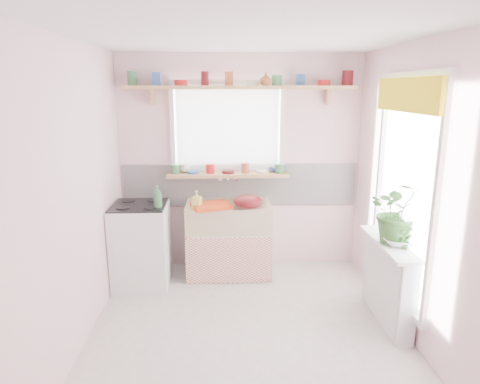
{
  "coord_description": "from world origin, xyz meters",
  "views": [
    {
      "loc": [
        -0.22,
        -3.35,
        2.11
      ],
      "look_at": [
        -0.05,
        0.55,
        1.16
      ],
      "focal_mm": 32.0,
      "sensor_mm": 36.0,
      "label": 1
    }
  ],
  "objects": [
    {
      "name": "radiator_ledge",
      "position": [
        1.3,
        0.2,
        0.4
      ],
      "size": [
        0.22,
        0.95,
        0.78
      ],
      "color": "white",
      "rests_on": "ground"
    },
    {
      "name": "shelf_vase",
      "position": [
        0.27,
        1.41,
        2.21
      ],
      "size": [
        0.14,
        0.14,
        0.14
      ],
      "primitive_type": "imported",
      "rotation": [
        0.0,
        0.0,
        0.04
      ],
      "color": "#97562E",
      "rests_on": "pine_shelf"
    },
    {
      "name": "sill_crockery",
      "position": [
        -0.17,
        1.48,
        1.22
      ],
      "size": [
        1.35,
        0.11,
        0.12
      ],
      "color": "#3F7F4C",
      "rests_on": "windowsill"
    },
    {
      "name": "windowsill",
      "position": [
        -0.15,
        1.48,
        1.14
      ],
      "size": [
        1.4,
        0.22,
        0.04
      ],
      "primitive_type": "cube",
      "color": "tan",
      "rests_on": "room"
    },
    {
      "name": "dish_tray",
      "position": [
        -0.34,
        1.12,
        0.87
      ],
      "size": [
        0.48,
        0.42,
        0.04
      ],
      "primitive_type": "cube",
      "rotation": [
        0.0,
        0.0,
        0.31
      ],
      "color": "#F14715",
      "rests_on": "sink_unit"
    },
    {
      "name": "cooker",
      "position": [
        -1.1,
        1.05,
        0.46
      ],
      "size": [
        0.58,
        0.58,
        0.93
      ],
      "color": "white",
      "rests_on": "ground"
    },
    {
      "name": "colander",
      "position": [
        0.06,
        1.1,
        0.92
      ],
      "size": [
        0.35,
        0.35,
        0.14
      ],
      "primitive_type": "ellipsoid",
      "rotation": [
        0.0,
        0.0,
        -0.1
      ],
      "color": "#601012",
      "rests_on": "sink_unit"
    },
    {
      "name": "shelf_crockery",
      "position": [
        -0.02,
        1.47,
        2.19
      ],
      "size": [
        2.47,
        0.11,
        0.12
      ],
      "color": "#3F7F4C",
      "rests_on": "pine_shelf"
    },
    {
      "name": "pine_shelf",
      "position": [
        0.0,
        1.47,
        2.12
      ],
      "size": [
        2.52,
        0.24,
        0.04
      ],
      "primitive_type": "cube",
      "color": "tan",
      "rests_on": "room"
    },
    {
      "name": "soap_bottle_sink",
      "position": [
        -0.49,
        1.1,
        0.95
      ],
      "size": [
        0.12,
        0.12,
        0.19
      ],
      "primitive_type": "imported",
      "rotation": [
        0.0,
        0.0,
        -0.41
      ],
      "color": "#D4DC61",
      "rests_on": "sink_unit"
    },
    {
      "name": "fruit_bowl",
      "position": [
        1.33,
        0.12,
        0.81
      ],
      "size": [
        0.36,
        0.36,
        0.07
      ],
      "primitive_type": "imported",
      "rotation": [
        0.0,
        0.0,
        -0.31
      ],
      "color": "silver",
      "rests_on": "radiator_ledge"
    },
    {
      "name": "room",
      "position": [
        0.66,
        0.86,
        1.37
      ],
      "size": [
        3.2,
        3.2,
        3.2
      ],
      "color": "silver",
      "rests_on": "ground"
    },
    {
      "name": "jade_plant",
      "position": [
        1.33,
        0.17,
        1.06
      ],
      "size": [
        0.59,
        0.54,
        0.57
      ],
      "primitive_type": "imported",
      "rotation": [
        0.0,
        0.0,
        -0.2
      ],
      "color": "#356127",
      "rests_on": "radiator_ledge"
    },
    {
      "name": "sink_unit",
      "position": [
        -0.15,
        1.29,
        0.43
      ],
      "size": [
        0.95,
        0.65,
        1.11
      ],
      "color": "white",
      "rests_on": "ground"
    },
    {
      "name": "herb_pot",
      "position": [
        1.33,
        0.01,
        0.89
      ],
      "size": [
        0.14,
        0.11,
        0.22
      ],
      "primitive_type": "imported",
      "rotation": [
        0.0,
        0.0,
        -0.31
      ],
      "color": "#335F26",
      "rests_on": "radiator_ledge"
    },
    {
      "name": "sill_bowl",
      "position": [
        0.43,
        1.54,
        1.19
      ],
      "size": [
        0.24,
        0.24,
        0.06
      ],
      "primitive_type": "imported",
      "rotation": [
        0.0,
        0.0,
        -0.24
      ],
      "color": "#2D3F95",
      "rests_on": "windowsill"
    },
    {
      "name": "sill_cup",
      "position": [
        -0.65,
        1.54,
        1.21
      ],
      "size": [
        0.15,
        0.15,
        0.1
      ],
      "primitive_type": "imported",
      "rotation": [
        0.0,
        0.0,
        0.24
      ],
      "color": "beige",
      "rests_on": "windowsill"
    },
    {
      "name": "cooker_bottle",
      "position": [
        -0.88,
        0.92,
        1.03
      ],
      "size": [
        0.11,
        0.11,
        0.23
      ],
      "primitive_type": "imported",
      "rotation": [
        0.0,
        0.0,
        -0.3
      ],
      "color": "#3B7647",
      "rests_on": "cooker"
    },
    {
      "name": "fruit",
      "position": [
        1.34,
        0.12,
        0.87
      ],
      "size": [
        0.2,
        0.14,
        0.1
      ],
      "color": "#E15912",
      "rests_on": "fruit_bowl"
    }
  ]
}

